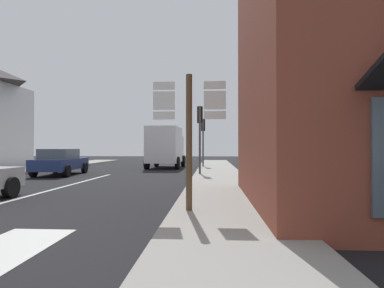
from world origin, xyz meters
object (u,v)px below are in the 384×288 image
(traffic_light_far_right, at_px, (203,132))
(route_sign_post, at_px, (189,132))
(sedan_far, at_px, (60,162))
(delivery_truck, at_px, (166,146))
(traffic_light_near_right, at_px, (200,125))

(traffic_light_far_right, bearing_deg, route_sign_post, -89.58)
(sedan_far, relative_size, traffic_light_far_right, 1.16)
(sedan_far, height_order, delivery_truck, delivery_truck)
(sedan_far, height_order, traffic_light_near_right, traffic_light_near_right)
(traffic_light_far_right, bearing_deg, delivery_truck, -178.30)
(traffic_light_far_right, xyz_separation_m, traffic_light_near_right, (0.00, -6.64, 0.06))
(delivery_truck, distance_m, traffic_light_near_right, 7.24)
(sedan_far, relative_size, traffic_light_near_right, 1.14)
(traffic_light_far_right, height_order, traffic_light_near_right, traffic_light_near_right)
(delivery_truck, height_order, traffic_light_far_right, traffic_light_far_right)
(sedan_far, distance_m, route_sign_post, 12.97)
(sedan_far, bearing_deg, route_sign_post, -51.87)
(sedan_far, height_order, route_sign_post, route_sign_post)
(sedan_far, relative_size, route_sign_post, 1.34)
(route_sign_post, relative_size, traffic_light_far_right, 0.86)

